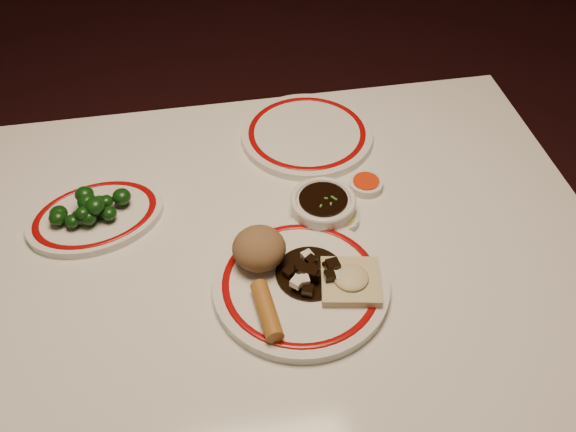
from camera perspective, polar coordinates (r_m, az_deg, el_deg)
The scene contains 12 objects.
dining_table at distance 1.18m, azimuth -1.94°, elevation -6.25°, with size 1.20×0.90×0.75m.
main_plate at distance 1.05m, azimuth 1.16°, elevation -6.12°, with size 0.30×0.30×0.02m.
rice_mound at distance 1.05m, azimuth -2.59°, elevation -2.89°, with size 0.09×0.09×0.06m, color brown.
spring_roll at distance 0.99m, azimuth -1.90°, elevation -8.40°, with size 0.03×0.03×0.10m, color #A76B29.
fried_wonton at distance 1.04m, azimuth 5.59°, elevation -5.72°, with size 0.11×0.11×0.03m.
stirfry_heap at distance 1.04m, azimuth 2.15°, elevation -5.02°, with size 0.11×0.11×0.03m.
broccoli_plate at distance 1.21m, azimuth -16.72°, elevation -0.01°, with size 0.28×0.26×0.02m.
broccoli_pile at distance 1.18m, azimuth -17.23°, elevation 0.72°, with size 0.14×0.07×0.05m.
soy_bowl at distance 1.16m, azimuth 3.12°, elevation 0.80°, with size 0.12×0.12×0.04m.
sweet_sour_dish at distance 1.23m, azimuth 6.93°, elevation 2.81°, with size 0.06×0.06×0.02m.
mustard_dish at distance 1.15m, azimuth 4.71°, elevation -0.31°, with size 0.06×0.06×0.02m.
far_plate at distance 1.33m, azimuth 1.69°, elevation 7.26°, with size 0.27×0.27×0.02m.
Camera 1 is at (-0.09, -0.72, 1.59)m, focal length 40.00 mm.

